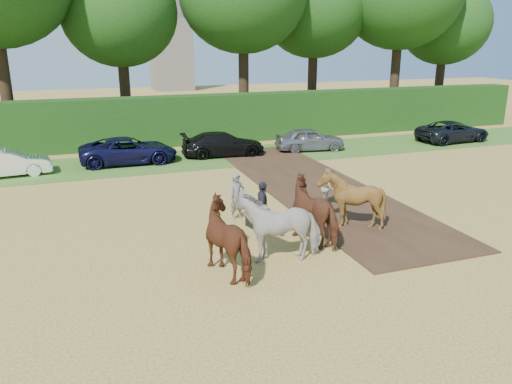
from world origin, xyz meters
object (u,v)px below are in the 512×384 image
(spectator_near, at_px, (328,188))
(plough_team, at_px, (297,216))
(spectator_far, at_px, (262,206))
(parked_cars, at_px, (255,143))

(spectator_near, distance_m, plough_team, 4.23)
(spectator_near, relative_size, spectator_far, 0.90)
(spectator_near, bearing_deg, spectator_far, 146.67)
(spectator_near, bearing_deg, plough_team, 171.11)
(spectator_near, bearing_deg, parked_cars, 29.44)
(spectator_far, relative_size, parked_cars, 0.06)
(plough_team, height_order, parked_cars, plough_team)
(spectator_far, height_order, parked_cars, spectator_far)
(spectator_far, height_order, plough_team, plough_team)
(parked_cars, bearing_deg, plough_team, -103.75)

